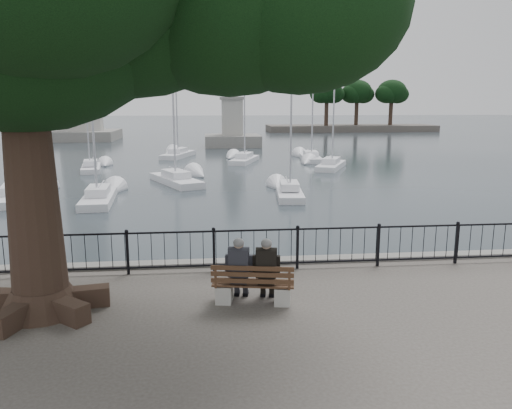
{
  "coord_description": "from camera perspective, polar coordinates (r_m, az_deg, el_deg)",
  "views": [
    {
      "loc": [
        -1.15,
        -8.86,
        3.92
      ],
      "look_at": [
        0.0,
        2.5,
        1.6
      ],
      "focal_mm": 35.0,
      "sensor_mm": 36.0,
      "label": 1
    }
  ],
  "objects": [
    {
      "name": "sailboat_b",
      "position": [
        31.48,
        -9.14,
        2.95
      ],
      "size": [
        3.71,
        5.73,
        11.48
      ],
      "color": "white",
      "rests_on": "ground"
    },
    {
      "name": "lighthouse",
      "position": [
        73.2,
        -19.91,
        16.56
      ],
      "size": [
        9.48,
        9.48,
        29.19
      ],
      "color": "slate",
      "rests_on": "ground"
    },
    {
      "name": "bench",
      "position": [
        10.04,
        -0.33,
        -9.66
      ],
      "size": [
        1.68,
        0.77,
        0.85
      ],
      "color": "#9A978D",
      "rests_on": "ground"
    },
    {
      "name": "sailboat_i",
      "position": [
        28.51,
        -25.97,
        1.01
      ],
      "size": [
        2.61,
        5.3,
        10.12
      ],
      "color": "white",
      "rests_on": "ground"
    },
    {
      "name": "railing",
      "position": [
        11.9,
        0.0,
        -4.92
      ],
      "size": [
        22.06,
        0.06,
        1.0
      ],
      "color": "black",
      "rests_on": "ground"
    },
    {
      "name": "sailboat_e",
      "position": [
        39.18,
        -18.36,
        4.14
      ],
      "size": [
        2.13,
        4.83,
        9.8
      ],
      "color": "white",
      "rests_on": "ground"
    },
    {
      "name": "lion_monument",
      "position": [
        58.92,
        -2.74,
        8.97
      ],
      "size": [
        6.37,
        6.37,
        9.3
      ],
      "color": "slate",
      "rests_on": "ground"
    },
    {
      "name": "sailboat_g",
      "position": [
        44.13,
        6.28,
        5.43
      ],
      "size": [
        2.11,
        5.66,
        11.13
      ],
      "color": "white",
      "rests_on": "ground"
    },
    {
      "name": "sailboat_c",
      "position": [
        26.87,
        3.83,
        1.55
      ],
      "size": [
        1.76,
        4.78,
        9.28
      ],
      "color": "white",
      "rests_on": "ground"
    },
    {
      "name": "person_right",
      "position": [
        10.0,
        1.23,
        -7.77
      ],
      "size": [
        0.45,
        0.71,
        1.35
      ],
      "color": "black",
      "rests_on": "ground"
    },
    {
      "name": "sailboat_f",
      "position": [
        42.56,
        -1.33,
        5.28
      ],
      "size": [
        3.03,
        5.41,
        10.93
      ],
      "color": "white",
      "rests_on": "ground"
    },
    {
      "name": "sailboat_d",
      "position": [
        38.97,
        8.58,
        4.54
      ],
      "size": [
        3.56,
        5.5,
        9.81
      ],
      "color": "white",
      "rests_on": "ground"
    },
    {
      "name": "person_left",
      "position": [
        10.04,
        -1.9,
        -7.68
      ],
      "size": [
        0.45,
        0.71,
        1.35
      ],
      "color": "black",
      "rests_on": "ground"
    },
    {
      "name": "sailboat_a",
      "position": [
        26.45,
        -17.55,
        0.86
      ],
      "size": [
        1.84,
        5.19,
        9.21
      ],
      "color": "white",
      "rests_on": "ground"
    },
    {
      "name": "far_shore",
      "position": [
        92.26,
        11.24,
        10.69
      ],
      "size": [
        30.0,
        8.6,
        9.18
      ],
      "color": "#47423D",
      "rests_on": "ground"
    },
    {
      "name": "sailboat_h",
      "position": [
        47.31,
        -8.89,
        5.86
      ],
      "size": [
        3.21,
        5.95,
        14.16
      ],
      "color": "white",
      "rests_on": "ground"
    },
    {
      "name": "harbor",
      "position": [
        12.7,
        -0.23,
        -8.87
      ],
      "size": [
        260.0,
        260.0,
        1.2
      ],
      "color": "slate",
      "rests_on": "ground"
    }
  ]
}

